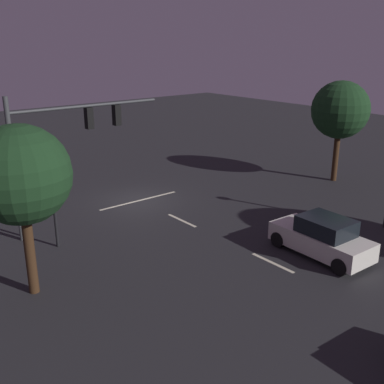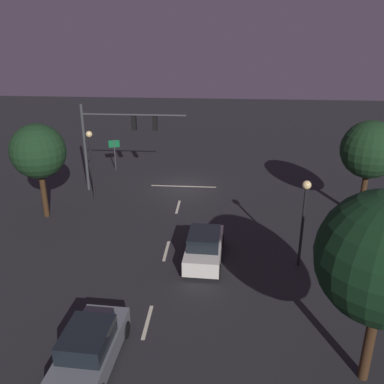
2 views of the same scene
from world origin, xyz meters
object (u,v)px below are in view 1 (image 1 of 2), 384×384
Objects in this scene: tree_right_near at (21,176)px; tree_left_far at (340,110)px; car_approaching at (322,237)px; route_sign at (5,174)px; street_lamp_right_kerb at (51,170)px; traffic_signal_assembly at (64,137)px.

tree_right_near is 20.34m from tree_left_far.
car_approaching is 0.70× the size of tree_left_far.
tree_right_near is at bearing 76.37° from route_sign.
car_approaching is 11.66m from street_lamp_right_kerb.
tree_right_near is (2.27, 3.12, 0.90)m from street_lamp_right_kerb.
traffic_signal_assembly is 1.53× the size of street_lamp_right_kerb.
route_sign is at bearing -59.56° from car_approaching.
tree_right_near is at bearing 3.97° from tree_left_far.
traffic_signal_assembly is at bearing -11.60° from tree_left_far.
street_lamp_right_kerb is 3.96m from tree_right_near.
tree_left_far is (-16.55, 3.40, 0.06)m from traffic_signal_assembly.
tree_left_far is at bearing 168.40° from traffic_signal_assembly.
car_approaching is at bearing 155.94° from tree_right_near.
car_approaching is (-6.77, 9.50, -3.65)m from traffic_signal_assembly.
street_lamp_right_kerb is 6.40m from route_sign.
street_lamp_right_kerb reaches higher than car_approaching.
street_lamp_right_kerb is at bearing -43.49° from car_approaching.
tree_left_far is (-18.01, 1.71, 1.05)m from street_lamp_right_kerb.
street_lamp_right_kerb is 0.81× the size of tree_right_near.
street_lamp_right_kerb is at bearing -126.10° from tree_right_near.
tree_left_far is (-18.02, 7.93, 2.58)m from route_sign.
route_sign is (8.24, -14.03, 1.13)m from car_approaching.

